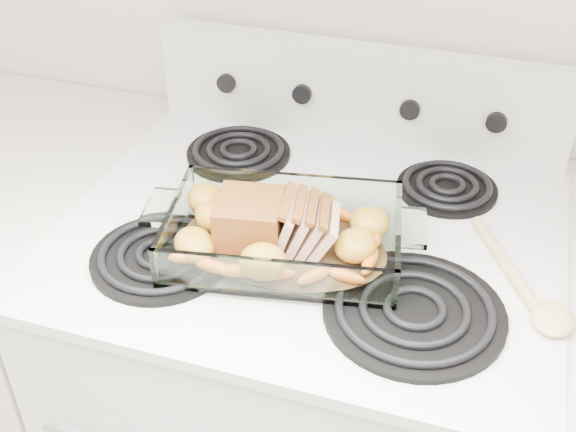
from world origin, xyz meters
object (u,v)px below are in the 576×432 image
(counter_left, at_px, (21,338))
(pork_roast, at_px, (267,222))
(electric_range, at_px, (309,408))
(baking_dish, at_px, (284,240))

(counter_left, xyz_separation_m, pork_roast, (0.62, -0.09, 0.52))
(electric_range, height_order, baking_dish, electric_range)
(electric_range, xyz_separation_m, pork_roast, (-0.05, -0.09, 0.51))
(counter_left, bearing_deg, electric_range, 0.10)
(baking_dish, distance_m, pork_roast, 0.04)
(electric_range, distance_m, baking_dish, 0.49)
(counter_left, xyz_separation_m, baking_dish, (0.65, -0.09, 0.50))
(electric_range, height_order, pork_roast, electric_range)
(electric_range, bearing_deg, counter_left, -179.90)
(electric_range, xyz_separation_m, baking_dish, (-0.02, -0.09, 0.48))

